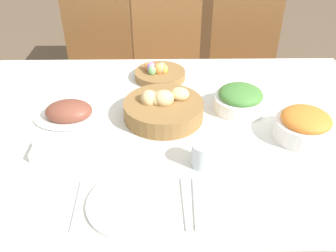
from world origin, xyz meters
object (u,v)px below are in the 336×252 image
Objects in this scene: chair_far_right at (243,73)px; spoon at (195,203)px; bread_basket at (163,108)px; carrot_bowl at (305,125)px; chair_far_center at (169,73)px; egg_basket at (159,73)px; ham_platter at (69,112)px; sideboard at (176,32)px; dinner_plate at (131,203)px; drinking_cup at (203,154)px; chair_far_left at (97,74)px; knife at (185,203)px; butter_dish at (54,151)px; fork at (78,204)px; green_salad_bowl at (240,99)px.

spoon is at bearing -101.54° from chair_far_right.
bread_basket is 0.50m from carrot_bowl.
chair_far_center is 4.37× the size of egg_basket.
egg_basket is 0.47m from ham_platter.
dinner_plate is at bearing -95.12° from sideboard.
egg_basket is 2.81× the size of drinking_cup.
bread_basket reaches higher than ham_platter.
chair_far_left is 1.16m from sideboard.
sideboard is 2.38m from dinner_plate.
dinner_plate is at bearing 178.23° from knife.
butter_dish is at bearing 173.31° from drinking_cup.
knife is 1.00× the size of spoon.
chair_far_left is 3.70× the size of ham_platter.
chair_far_center reaches higher than sideboard.
chair_far_center is 1.04m from sideboard.
drinking_cup is at bearing 79.47° from spoon.
sideboard is 7.05× the size of knife.
carrot_bowl is at bearing 39.35° from spoon.
chair_far_right reaches higher than drinking_cup.
chair_far_center is at bearing 65.91° from ham_platter.
bread_basket is 0.45m from dinner_plate.
spoon is (0.50, -1.32, 0.25)m from chair_far_left.
chair_far_left is at bearing 131.59° from carrot_bowl.
egg_basket is at bearing 93.01° from bread_basket.
butter_dish is at bearing -122.27° from chair_far_right.
chair_far_center is 1.34m from knife.
dinner_plate is at bearing -39.71° from butter_dish.
dinner_plate is at bearing -1.77° from fork.
bread_basket is (-0.04, -0.88, 0.28)m from chair_far_center.
fork is 0.30m from knife.
chair_far_center is (-0.46, 0.00, 0.00)m from chair_far_right.
knife is (0.06, -0.44, -0.04)m from bread_basket.
chair_far_left is 1.42m from knife.
green_salad_bowl is 1.04× the size of knife.
carrot_bowl is 0.79m from fork.
chair_far_left is at bearing 103.68° from dinner_plate.
sideboard is at bearing 77.31° from butter_dish.
chair_far_right is 4.37× the size of egg_basket.
egg_basket reaches higher than fork.
bread_basket is 0.36m from ham_platter.
carrot_bowl is (0.37, -2.04, 0.40)m from sideboard.
egg_basket is 1.15× the size of carrot_bowl.
ham_platter is 3.32× the size of drinking_cup.
chair_far_right is at bearing -69.61° from sideboard.
drinking_cup reaches higher than dinner_plate.
chair_far_left is 1.39m from carrot_bowl.
egg_basket is 0.68m from carrot_bowl.
dinner_plate is (-0.21, -2.35, 0.35)m from sideboard.
butter_dish reaches higher than knife.
butter_dish is (-0.34, -0.55, -0.01)m from egg_basket.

